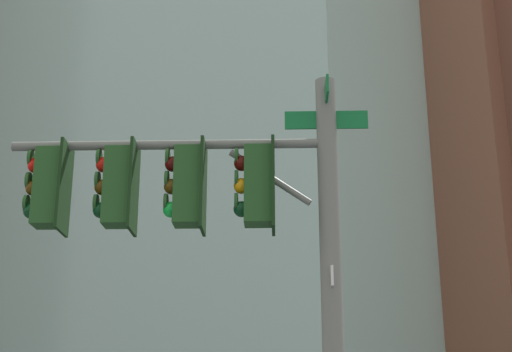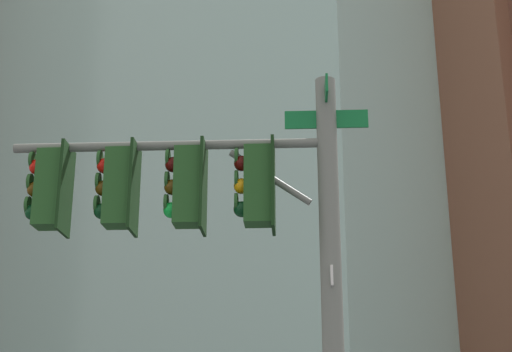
{
  "view_description": "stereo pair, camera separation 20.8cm",
  "coord_description": "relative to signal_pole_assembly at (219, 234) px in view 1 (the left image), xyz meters",
  "views": [
    {
      "loc": [
        -8.29,
        -4.61,
        2.1
      ],
      "look_at": [
        -0.6,
        0.57,
        5.21
      ],
      "focal_mm": 54.84,
      "sensor_mm": 36.0,
      "label": 1
    },
    {
      "loc": [
        -8.17,
        -4.78,
        2.1
      ],
      "look_at": [
        -0.6,
        0.57,
        5.21
      ],
      "focal_mm": 54.84,
      "sensor_mm": 36.0,
      "label": 2
    }
  ],
  "objects": [
    {
      "name": "building_glass_tower",
      "position": [
        31.54,
        25.17,
        25.63
      ],
      "size": [
        24.21,
        32.68,
        60.18
      ],
      "primitive_type": "cube",
      "color": "#9EC6C1",
      "rests_on": "ground_plane"
    },
    {
      "name": "signal_pole_assembly",
      "position": [
        0.0,
        0.0,
        0.0
      ],
      "size": [
        2.61,
        3.89,
        6.51
      ],
      "rotation": [
        0.0,
        0.0,
        2.13
      ],
      "color": "slate",
      "rests_on": "ground_plane"
    },
    {
      "name": "building_brick_midblock",
      "position": [
        41.84,
        13.27,
        15.46
      ],
      "size": [
        22.03,
        15.99,
        39.86
      ],
      "primitive_type": "cube",
      "color": "brown",
      "rests_on": "ground_plane"
    }
  ]
}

